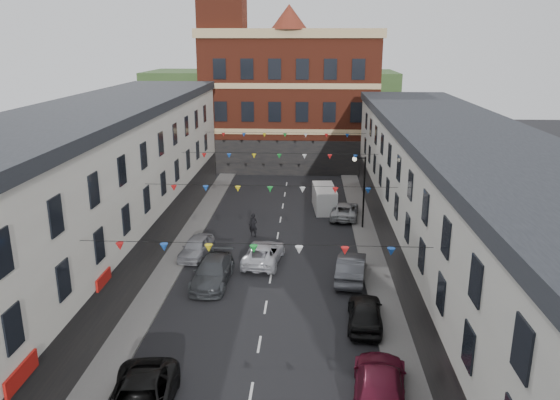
% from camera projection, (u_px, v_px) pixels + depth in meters
% --- Properties ---
extents(ground, '(160.00, 160.00, 0.00)m').
position_uv_depth(ground, '(266.00, 307.00, 31.43)').
color(ground, black).
rests_on(ground, ground).
extents(pavement_left, '(1.80, 64.00, 0.15)m').
position_uv_depth(pavement_left, '(157.00, 288.00, 33.68)').
color(pavement_left, '#605E5B').
rests_on(pavement_left, ground).
extents(pavement_right, '(1.80, 64.00, 0.15)m').
position_uv_depth(pavement_right, '(382.00, 294.00, 32.96)').
color(pavement_right, '#605E5B').
rests_on(pavement_right, ground).
extents(terrace_left, '(8.40, 56.00, 10.70)m').
position_uv_depth(terrace_left, '(63.00, 210.00, 31.49)').
color(terrace_left, beige).
rests_on(terrace_left, ground).
extents(terrace_right, '(8.40, 56.00, 9.70)m').
position_uv_depth(terrace_right, '(477.00, 226.00, 30.40)').
color(terrace_right, beige).
rests_on(terrace_right, ground).
extents(civic_building, '(20.60, 13.30, 18.50)m').
position_uv_depth(civic_building, '(290.00, 98.00, 65.49)').
color(civic_building, maroon).
rests_on(civic_building, ground).
extents(clock_tower, '(5.60, 5.60, 30.00)m').
position_uv_depth(clock_tower, '(223.00, 39.00, 61.14)').
color(clock_tower, maroon).
rests_on(clock_tower, ground).
extents(distant_hill, '(40.00, 14.00, 10.00)m').
position_uv_depth(distant_hill, '(271.00, 102.00, 89.63)').
color(distant_hill, '#2C4520').
rests_on(distant_hill, ground).
extents(street_lamp, '(1.10, 0.36, 6.00)m').
position_uv_depth(street_lamp, '(361.00, 183.00, 43.39)').
color(street_lamp, black).
rests_on(street_lamp, ground).
extents(car_left_d, '(2.38, 5.43, 1.55)m').
position_uv_depth(car_left_d, '(212.00, 272.00, 34.33)').
color(car_left_d, '#3D4044').
rests_on(car_left_d, ground).
extents(car_left_e, '(2.26, 4.43, 1.44)m').
position_uv_depth(car_left_e, '(196.00, 247.00, 38.58)').
color(car_left_e, '#94959C').
rests_on(car_left_e, ground).
extents(car_right_c, '(2.92, 5.76, 1.60)m').
position_uv_depth(car_right_c, '(379.00, 384.00, 23.07)').
color(car_right_c, maroon).
rests_on(car_right_c, ground).
extents(car_right_d, '(2.16, 4.67, 1.55)m').
position_uv_depth(car_right_d, '(365.00, 312.00, 29.22)').
color(car_right_d, black).
rests_on(car_right_d, ground).
extents(car_right_e, '(2.38, 5.15, 1.64)m').
position_uv_depth(car_right_e, '(351.00, 268.00, 34.88)').
color(car_right_e, '#515359').
rests_on(car_right_e, ground).
extents(car_right_f, '(2.80, 5.11, 1.36)m').
position_uv_depth(car_right_f, '(345.00, 210.00, 47.10)').
color(car_right_f, '#ADAFB2').
rests_on(car_right_f, ground).
extents(moving_car, '(2.94, 5.35, 1.42)m').
position_uv_depth(moving_car, '(264.00, 253.00, 37.55)').
color(moving_car, silver).
rests_on(moving_car, ground).
extents(white_van, '(2.21, 4.89, 2.10)m').
position_uv_depth(white_van, '(324.00, 198.00, 49.29)').
color(white_van, silver).
rests_on(white_van, ground).
extents(pedestrian, '(0.78, 0.62, 1.86)m').
position_uv_depth(pedestrian, '(253.00, 225.00, 42.53)').
color(pedestrian, black).
rests_on(pedestrian, ground).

